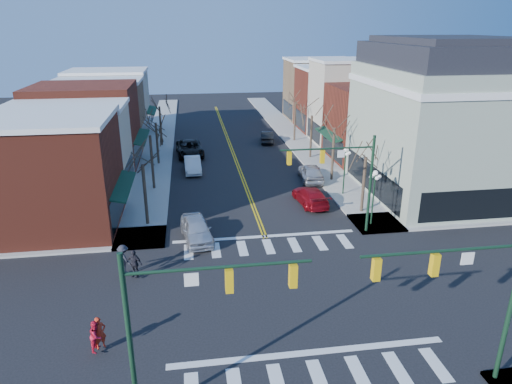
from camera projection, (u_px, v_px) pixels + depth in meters
name	position (u px, v px, depth m)	size (l,w,h in m)	color
ground	(288.00, 297.00, 25.28)	(160.00, 160.00, 0.00)	black
sidewalk_left	(151.00, 185.00, 42.61)	(3.50, 70.00, 0.15)	#9E9B93
sidewalk_right	(332.00, 177.00, 45.02)	(3.50, 70.00, 0.15)	#9E9B93
bldg_left_brick_a	(43.00, 176.00, 32.67)	(10.00, 8.50, 8.00)	maroon
bldg_left_stucco_a	(69.00, 151.00, 39.95)	(10.00, 7.00, 7.50)	#B8AE98
bldg_left_brick_b	(86.00, 127.00, 47.20)	(10.00, 9.00, 8.50)	maroon
bldg_left_tan	(100.00, 115.00, 54.98)	(10.00, 7.50, 7.80)	#8A6C4C
bldg_left_stucco_b	(110.00, 103.00, 62.10)	(10.00, 8.00, 8.20)	#B8AE98
bldg_right_brick_a	(378.00, 123.00, 49.92)	(10.00, 8.50, 8.00)	maroon
bldg_right_stucco	(354.00, 103.00, 56.77)	(10.00, 7.00, 10.00)	#B8AE98
bldg_right_brick_b	(335.00, 100.00, 63.99)	(10.00, 8.00, 8.50)	maroon
bldg_right_tan	(319.00, 90.00, 71.32)	(10.00, 8.00, 9.00)	#8A6C4C
victorian_corner	(444.00, 119.00, 38.70)	(12.25, 14.25, 13.30)	#96A28C
traffic_mast_near_left	(181.00, 313.00, 16.02)	(6.60, 0.28, 7.20)	#14331E
traffic_mast_near_right	(472.00, 287.00, 17.55)	(6.60, 0.28, 7.20)	#14331E
traffic_mast_far_right	(346.00, 172.00, 31.28)	(6.60, 0.28, 7.20)	#14331E
lamppost_corner	(374.00, 188.00, 33.27)	(0.36, 0.36, 4.33)	#14331E
lamppost_midblock	(345.00, 163.00, 39.30)	(0.36, 0.36, 4.33)	#14331E
tree_left_a	(145.00, 196.00, 33.51)	(0.24, 0.24, 4.76)	#382B21
tree_left_b	(152.00, 163.00, 40.89)	(0.24, 0.24, 5.04)	#382B21
tree_left_c	(157.00, 144.00, 48.40)	(0.24, 0.24, 4.55)	#382B21
tree_left_d	(161.00, 126.00, 55.76)	(0.24, 0.24, 4.90)	#382B21
tree_right_a	(363.00, 185.00, 35.85)	(0.24, 0.24, 4.62)	#382B21
tree_right_b	(333.00, 155.00, 43.17)	(0.24, 0.24, 5.18)	#382B21
tree_right_c	(311.00, 137.00, 50.66)	(0.24, 0.24, 4.83)	#382B21
tree_right_d	(295.00, 122.00, 58.05)	(0.24, 0.24, 4.97)	#382B21
car_left_near	(197.00, 229.00, 31.77)	(1.89, 4.69, 1.60)	silver
car_left_mid	(193.00, 165.00, 46.46)	(1.61, 4.61, 1.52)	silver
car_left_far	(190.00, 148.00, 52.15)	(2.84, 6.15, 1.71)	black
car_right_near	(310.00, 196.00, 38.12)	(2.01, 4.94, 1.43)	maroon
car_right_mid	(311.00, 172.00, 43.79)	(1.97, 4.90, 1.67)	#B3B3B8
car_right_far	(267.00, 137.00, 58.14)	(1.52, 4.35, 1.43)	black
pedestrian_red_a	(100.00, 333.00, 20.86)	(0.59, 0.38, 1.60)	red
pedestrian_red_b	(96.00, 335.00, 20.76)	(0.74, 0.58, 1.53)	red
pedestrian_dark_a	(134.00, 263.00, 26.80)	(1.02, 0.42, 1.74)	black
pedestrian_dark_b	(124.00, 259.00, 27.23)	(1.16, 0.67, 1.80)	#212229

